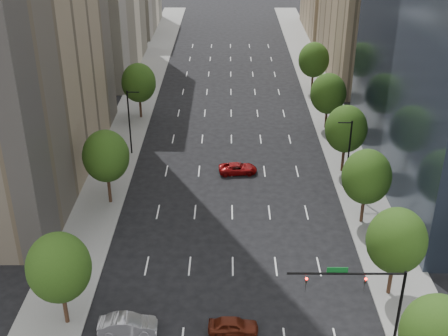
{
  "coord_description": "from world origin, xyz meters",
  "views": [
    {
      "loc": [
        -0.52,
        -5.41,
        33.84
      ],
      "look_at": [
        -0.88,
        45.21,
        8.0
      ],
      "focal_mm": 46.37,
      "sensor_mm": 36.0,
      "label": 1
    }
  ],
  "objects_px": {
    "traffic_signal": "(371,291)",
    "car_maroon": "(233,326)",
    "car_red_far": "(238,168)",
    "car_silver": "(128,325)"
  },
  "relations": [
    {
      "from": "traffic_signal",
      "to": "car_silver",
      "type": "bearing_deg",
      "value": 177.23
    },
    {
      "from": "traffic_signal",
      "to": "car_maroon",
      "type": "distance_m",
      "value": 11.5
    },
    {
      "from": "car_maroon",
      "to": "car_red_far",
      "type": "bearing_deg",
      "value": -1.04
    },
    {
      "from": "traffic_signal",
      "to": "car_maroon",
      "type": "relative_size",
      "value": 2.2
    },
    {
      "from": "traffic_signal",
      "to": "car_silver",
      "type": "height_order",
      "value": "traffic_signal"
    },
    {
      "from": "traffic_signal",
      "to": "car_red_far",
      "type": "distance_m",
      "value": 31.37
    },
    {
      "from": "traffic_signal",
      "to": "car_silver",
      "type": "distance_m",
      "value": 19.75
    },
    {
      "from": "traffic_signal",
      "to": "car_red_far",
      "type": "relative_size",
      "value": 1.89
    },
    {
      "from": "traffic_signal",
      "to": "car_red_far",
      "type": "height_order",
      "value": "traffic_signal"
    },
    {
      "from": "traffic_signal",
      "to": "car_red_far",
      "type": "bearing_deg",
      "value": 108.32
    }
  ]
}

